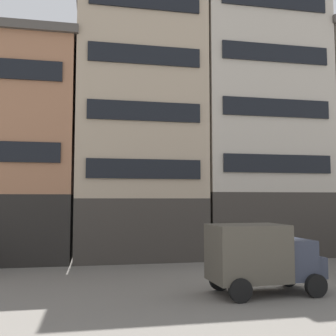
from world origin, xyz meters
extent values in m
plane|color=slate|center=(0.00, 0.00, 0.00)|extent=(120.00, 120.00, 0.00)
cube|color=black|center=(-11.87, 8.81, 1.92)|extent=(7.18, 5.13, 3.84)
cube|color=#9E6B4C|center=(-11.87, 8.81, 8.33)|extent=(7.18, 5.13, 8.98)
cube|color=#47423D|center=(-11.87, 8.81, 13.07)|extent=(7.68, 5.63, 0.50)
cube|color=black|center=(-11.87, 6.19, 6.09)|extent=(6.03, 0.12, 1.10)
cube|color=black|center=(-11.87, 6.19, 10.58)|extent=(6.03, 0.12, 1.10)
cube|color=#38332D|center=(-4.27, 8.81, 1.81)|extent=(7.72, 5.13, 3.63)
cube|color=tan|center=(-4.27, 8.81, 10.22)|extent=(7.72, 5.13, 13.19)
cube|color=black|center=(-4.27, 6.19, 5.28)|extent=(6.48, 0.12, 1.10)
cube|color=black|center=(-4.27, 6.19, 8.58)|extent=(6.48, 0.12, 1.10)
cube|color=black|center=(-4.27, 6.19, 11.87)|extent=(6.48, 0.12, 1.10)
cube|color=black|center=(-4.27, 6.19, 15.17)|extent=(6.48, 0.12, 1.10)
cube|color=#38332D|center=(3.85, 8.81, 2.00)|extent=(8.21, 5.13, 4.00)
cube|color=#B7AD9E|center=(3.85, 8.81, 10.85)|extent=(8.21, 5.13, 13.70)
cube|color=black|center=(3.85, 6.19, 5.71)|extent=(6.90, 0.12, 1.10)
cube|color=black|center=(3.85, 6.19, 9.14)|extent=(6.90, 0.12, 1.10)
cube|color=black|center=(3.85, 6.19, 12.56)|extent=(6.90, 0.12, 1.10)
cube|color=black|center=(3.85, 6.19, 15.99)|extent=(6.90, 0.12, 1.10)
cube|color=#333847|center=(0.45, -1.40, 1.27)|extent=(1.50, 1.78, 1.50)
cube|color=#333847|center=(1.14, -1.35, 0.97)|extent=(0.98, 1.50, 0.80)
cube|color=#4C473D|center=(-1.35, -1.50, 1.57)|extent=(2.91, 2.06, 2.10)
cube|color=silver|center=(0.90, -1.37, 1.52)|extent=(0.27, 1.37, 0.64)
cylinder|color=black|center=(0.84, -0.42, 0.42)|extent=(0.85, 0.27, 0.84)
cylinder|color=black|center=(0.95, -2.32, 0.42)|extent=(0.85, 0.27, 0.84)
cylinder|color=black|center=(-2.16, -0.60, 0.42)|extent=(0.85, 0.27, 0.84)
cylinder|color=black|center=(-2.04, -2.50, 0.42)|extent=(0.85, 0.27, 0.84)
cylinder|color=maroon|center=(3.75, 5.18, 0.35)|extent=(0.24, 0.24, 0.70)
sphere|color=maroon|center=(3.75, 5.18, 0.72)|extent=(0.22, 0.22, 0.22)
camera|label=1|loc=(-7.15, -15.66, 3.57)|focal=42.01mm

